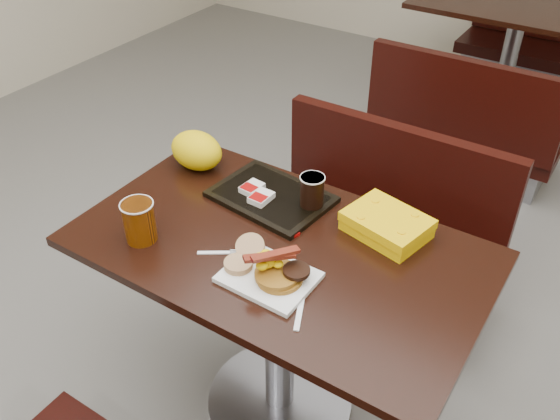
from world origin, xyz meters
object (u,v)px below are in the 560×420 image
Objects in this scene: pancake_stack at (280,276)px; fork at (214,253)px; bench_far_n at (536,34)px; coffee_cup_far at (312,191)px; coffee_cup_near at (139,222)px; platter at (269,277)px; hashbrown_sleeve_left at (252,188)px; bench_near_n at (373,226)px; bench_far_s at (470,112)px; paper_bag at (197,150)px; knife at (301,306)px; table_near at (280,332)px; tray at (271,197)px; hashbrown_sleeve_right at (261,198)px; clamshell at (387,225)px; table_far at (507,65)px.

pancake_stack is 0.23m from fork.
coffee_cup_far is at bearing -90.23° from bench_far_n.
coffee_cup_near reaches higher than coffee_cup_far.
platter is 3.30× the size of hashbrown_sleeve_left.
bench_far_s is at bearing 90.00° from bench_near_n.
bench_far_s is 1.00× the size of bench_far_n.
bench_far_n is 5.24× the size of paper_bag.
pancake_stack is (0.03, 0.00, 0.02)m from platter.
coffee_cup_far reaches higher than knife.
paper_bag is (-0.47, -0.50, 0.46)m from bench_near_n.
fork is (-0.14, -3.43, 0.39)m from bench_far_n.
knife is at bearing -63.17° from coffee_cup_far.
hashbrown_sleeve_left is at bearing 142.26° from table_near.
coffee_cup_far is (0.14, 0.03, 0.06)m from tray.
hashbrown_sleeve_right reaches higher than platter.
coffee_cup_far is at bearing 16.78° from hashbrown_sleeve_left.
bench_near_n is 1.07m from coffee_cup_near.
clamshell reaches higher than hashbrown_sleeve_left.
hashbrown_sleeve_right is at bearing -92.85° from bench_far_n.
platter is 1.39× the size of knife.
tray reaches higher than knife.
bench_far_n is 3.13m from coffee_cup_far.
bench_near_n is 1.00× the size of bench_far_n.
table_near is at bearing -43.94° from tray.
knife is at bearing -24.61° from pancake_stack.
platter is 0.35m from hashbrown_sleeve_right.
coffee_cup_far is 0.25m from clamshell.
tray is at bearing -161.41° from clamshell.
coffee_cup_near reaches higher than knife.
bench_far_n is 7.82× the size of coffee_cup_near.
platter is at bearing -32.97° from paper_bag.
bench_far_n is at bearing 93.73° from tray.
hashbrown_sleeve_right reaches higher than table_far.
bench_near_n is 0.68m from clamshell.
table_near is at bearing 10.57° from fork.
knife is at bearing -78.37° from bench_near_n.
coffee_cup_near reaches higher than hashbrown_sleeve_right.
table_near is 0.45m from tray.
tray is (-0.15, -0.52, 0.40)m from bench_near_n.
knife is 0.75× the size of clamshell.
platter is at bearing -68.39° from table_near.
coffee_cup_near is at bearing -111.64° from bench_near_n.
platter is 0.42m from coffee_cup_near.
table_far is at bearing 92.27° from platter.
hashbrown_sleeve_right is at bearing 59.22° from coffee_cup_near.
table_far is 2.44m from coffee_cup_far.
knife is 0.48× the size of tray.
bench_far_n is 3.19m from hashbrown_sleeve_right.
table_far is 2.43m from clamshell.
table_far is (0.00, 2.60, 0.00)m from table_near.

